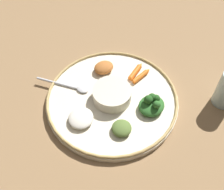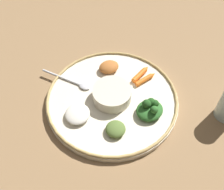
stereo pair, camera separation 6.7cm
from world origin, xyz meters
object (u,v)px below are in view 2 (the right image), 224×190
center_bowl (112,94)px  carrot_outer (141,74)px  carrot_near_spoon (145,79)px  spoon (74,82)px  greens_pile (150,109)px

center_bowl → carrot_outer: 0.12m
center_bowl → carrot_near_spoon: (0.06, -0.10, -0.01)m
center_bowl → carrot_near_spoon: 0.12m
spoon → carrot_outer: size_ratio=2.33×
spoon → greens_pile: size_ratio=1.49×
spoon → carrot_near_spoon: (-0.01, -0.21, 0.00)m
center_bowl → greens_pile: greens_pile is taller
center_bowl → spoon: (0.07, 0.11, -0.02)m
spoon → carrot_outer: bearing=-86.6°
center_bowl → spoon: size_ratio=0.74×
spoon → carrot_near_spoon: bearing=-92.4°
greens_pile → carrot_outer: greens_pile is taller
greens_pile → carrot_near_spoon: greens_pile is taller
center_bowl → greens_pile: (-0.06, -0.10, -0.00)m
spoon → greens_pile: bearing=-121.1°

